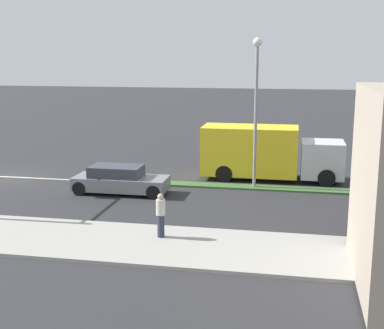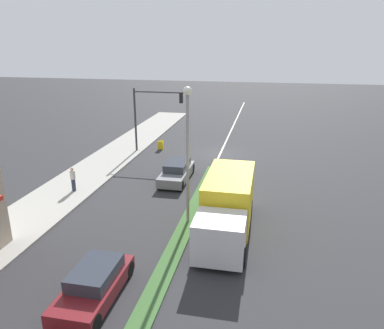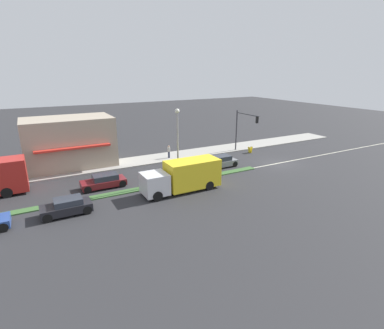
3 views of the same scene
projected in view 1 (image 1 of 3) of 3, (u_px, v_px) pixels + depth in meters
ground_plane at (342, 193)px, 26.29m from camera, size 160.00×160.00×0.00m
sidewalk_right at (380, 260)px, 17.53m from camera, size 4.00×73.00×0.12m
lane_marking_center at (8, 177)px, 29.66m from camera, size 0.16×60.00×0.01m
street_lamp at (256, 94)px, 26.13m from camera, size 0.44×0.44×7.37m
pedestrian at (161, 214)px, 19.40m from camera, size 0.34×0.34×1.64m
delivery_truck at (266, 153)px, 28.83m from camera, size 2.44×7.50×2.87m
suv_grey at (120, 180)px, 26.05m from camera, size 1.77×4.57×1.36m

